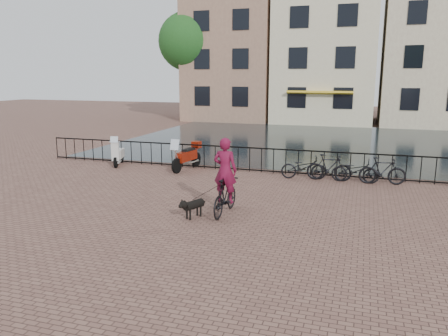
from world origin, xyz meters
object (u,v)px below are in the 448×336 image
(cyclist, at_px, (225,181))
(motorcycle, at_px, (187,153))
(scooter, at_px, (118,149))
(dog, at_px, (194,207))

(cyclist, distance_m, motorcycle, 6.26)
(motorcycle, distance_m, scooter, 3.27)
(dog, bearing_deg, scooter, 160.28)
(motorcycle, height_order, scooter, motorcycle)
(dog, height_order, motorcycle, motorcycle)
(motorcycle, bearing_deg, dog, -56.30)
(dog, distance_m, motorcycle, 6.41)
(dog, xyz_separation_m, scooter, (-5.90, 5.82, 0.40))
(cyclist, bearing_deg, scooter, -36.26)
(dog, relative_size, motorcycle, 0.45)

